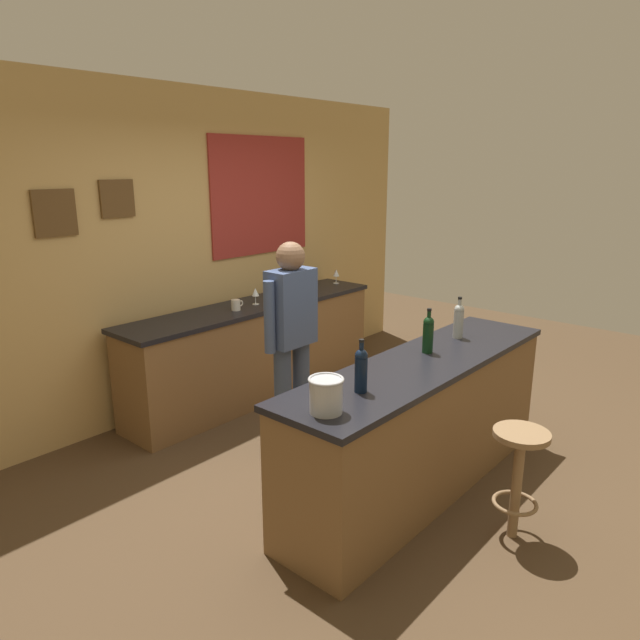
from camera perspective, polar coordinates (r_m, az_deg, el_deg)
name	(u,v)px	position (r m, az deg, el deg)	size (l,w,h in m)	color
ground_plane	(371,467)	(4.37, 5.06, -14.30)	(10.00, 10.00, 0.00)	#4C3823
back_wall	(192,249)	(5.31, -12.56, 6.88)	(6.00, 0.09, 2.80)	tan
bar_counter	(421,425)	(3.97, 9.96, -10.22)	(2.43, 0.60, 0.92)	brown
side_counter	(256,350)	(5.48, -6.35, -2.94)	(2.74, 0.56, 0.90)	brown
bartender	(292,334)	(4.25, -2.84, -1.42)	(0.52, 0.21, 1.62)	#384766
bar_stool	(518,466)	(3.62, 19.06, -13.53)	(0.32, 0.32, 0.68)	olive
wine_bottle_a	(361,369)	(3.20, 4.09, -4.84)	(0.07, 0.07, 0.31)	black
wine_bottle_b	(428,333)	(3.92, 10.66, -1.28)	(0.07, 0.07, 0.31)	black
wine_bottle_c	(459,320)	(4.30, 13.57, 0.03)	(0.07, 0.07, 0.31)	#999E99
ice_bucket	(326,394)	(2.94, 0.60, -7.38)	(0.19, 0.19, 0.19)	#B7BABF
wine_glass_a	(255,293)	(5.31, -6.42, 2.71)	(0.07, 0.07, 0.16)	silver
wine_glass_b	(336,273)	(6.22, 1.61, 4.64)	(0.07, 0.07, 0.16)	silver
coffee_mug	(236,305)	(5.13, -8.31, 1.49)	(0.12, 0.08, 0.09)	silver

